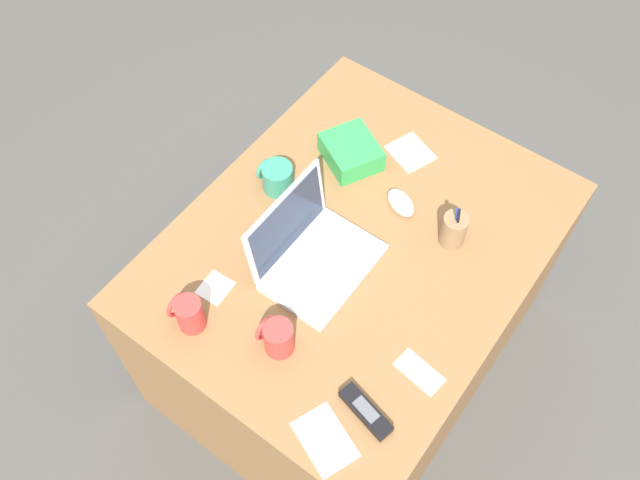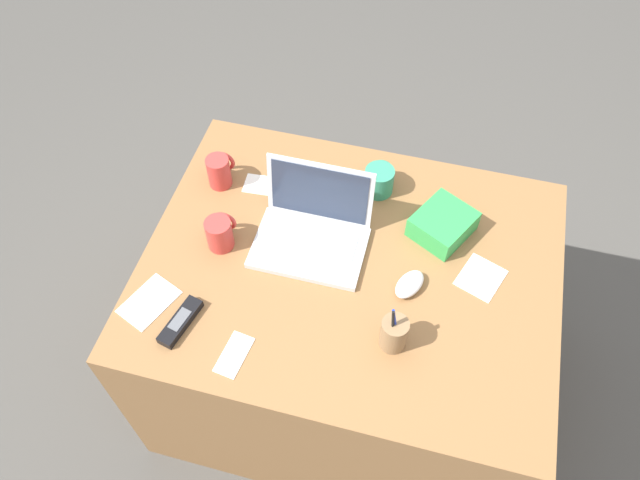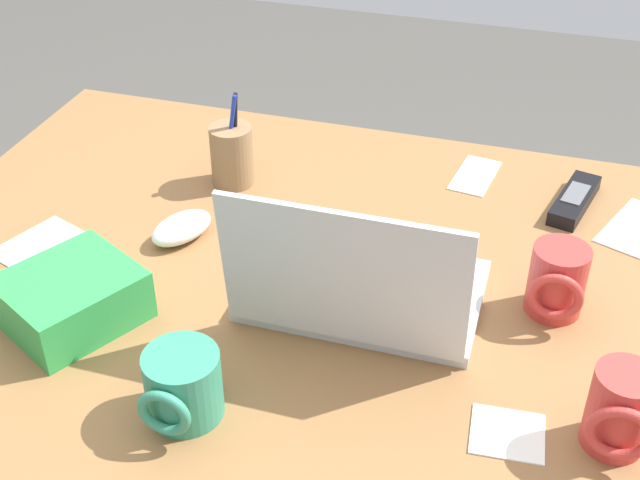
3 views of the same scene
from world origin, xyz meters
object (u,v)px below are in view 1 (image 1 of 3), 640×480
coffee_mug_spare (189,313)px  coffee_mug_tall (277,177)px  coffee_mug_white (277,337)px  cordless_phone (366,411)px  snack_bag (351,152)px  computer_mouse (401,203)px  laptop (312,253)px  pen_holder (454,230)px

coffee_mug_spare → coffee_mug_tall: bearing=11.2°
coffee_mug_white → cordless_phone: (-0.01, -0.28, -0.04)m
coffee_mug_tall → snack_bag: size_ratio=0.62×
coffee_mug_spare → snack_bag: bearing=-1.6°
coffee_mug_tall → coffee_mug_spare: (-0.48, -0.10, 0.01)m
computer_mouse → coffee_mug_white: bearing=-155.9°
laptop → pen_holder: (0.29, -0.27, 0.01)m
coffee_mug_tall → coffee_mug_spare: coffee_mug_spare is taller
laptop → coffee_mug_white: (-0.25, -0.08, 0.00)m
laptop → snack_bag: laptop is taller
computer_mouse → cordless_phone: (-0.57, -0.27, -0.01)m
coffee_mug_white → laptop: bearing=17.8°
coffee_mug_white → cordless_phone: coffee_mug_white is taller
laptop → pen_holder: size_ratio=1.95×
laptop → computer_mouse: laptop is taller
coffee_mug_tall → snack_bag: 0.24m
laptop → coffee_mug_spare: size_ratio=3.05×
coffee_mug_white → cordless_phone: 0.28m
coffee_mug_spare → cordless_phone: coffee_mug_spare is taller
laptop → computer_mouse: size_ratio=3.04×
coffee_mug_white → snack_bag: coffee_mug_white is taller
pen_holder → snack_bag: pen_holder is taller
laptop → coffee_mug_spare: bearing=157.1°
computer_mouse → coffee_mug_white: (-0.55, 0.01, 0.03)m
computer_mouse → coffee_mug_tall: bearing=140.4°
pen_holder → coffee_mug_spare: bearing=146.4°
coffee_mug_white → snack_bag: size_ratio=0.60×
coffee_mug_white → pen_holder: size_ratio=0.61×
pen_holder → coffee_mug_tall: bearing=105.5°
laptop → computer_mouse: bearing=-17.3°
snack_bag → coffee_mug_spare: bearing=178.4°
computer_mouse → laptop: bearing=-171.9°
coffee_mug_tall → snack_bag: bearing=-28.3°
coffee_mug_spare → snack_bag: size_ratio=0.63×
computer_mouse → coffee_mug_tall: 0.37m
laptop → snack_bag: bearing=18.8°
computer_mouse → coffee_mug_spare: bearing=-174.9°
cordless_phone → laptop: bearing=53.5°
cordless_phone → pen_holder: pen_holder is taller
coffee_mug_spare → pen_holder: size_ratio=0.64×
cordless_phone → snack_bag: (0.63, 0.48, 0.02)m
coffee_mug_tall → pen_holder: 0.53m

